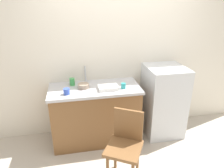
% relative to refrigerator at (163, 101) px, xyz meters
% --- Properties ---
extents(ground_plane, '(8.00, 8.00, 0.00)m').
position_rel_refrigerator_xyz_m(ground_plane, '(-0.68, -0.64, -0.57)').
color(ground_plane, '#BCB2A3').
extents(back_wall, '(4.80, 0.10, 2.62)m').
position_rel_refrigerator_xyz_m(back_wall, '(-0.68, 0.36, 0.74)').
color(back_wall, silver).
rests_on(back_wall, ground_plane).
extents(cabinet_base, '(1.29, 0.60, 0.86)m').
position_rel_refrigerator_xyz_m(cabinet_base, '(-1.10, 0.01, -0.14)').
color(cabinet_base, brown).
rests_on(cabinet_base, ground_plane).
extents(countertop, '(1.33, 0.64, 0.04)m').
position_rel_refrigerator_xyz_m(countertop, '(-1.10, 0.01, 0.31)').
color(countertop, '#B7B7BC').
rests_on(countertop, cabinet_base).
extents(faucet, '(0.02, 0.02, 0.25)m').
position_rel_refrigerator_xyz_m(faucet, '(-1.21, 0.26, 0.46)').
color(faucet, '#B7B7BC').
rests_on(faucet, countertop).
extents(refrigerator, '(0.59, 0.61, 1.14)m').
position_rel_refrigerator_xyz_m(refrigerator, '(0.00, 0.00, 0.00)').
color(refrigerator, silver).
rests_on(refrigerator, ground_plane).
extents(chair, '(0.55, 0.55, 0.89)m').
position_rel_refrigerator_xyz_m(chair, '(-0.85, -0.83, -0.07)').
color(chair, brown).
rests_on(chair, ground_plane).
extents(dish_tray, '(0.28, 0.20, 0.05)m').
position_rel_refrigerator_xyz_m(dish_tray, '(-0.92, -0.10, 0.35)').
color(dish_tray, white).
rests_on(dish_tray, countertop).
extents(terracotta_bowl, '(0.16, 0.16, 0.06)m').
position_rel_refrigerator_xyz_m(terracotta_bowl, '(-1.26, 0.01, 0.36)').
color(terracotta_bowl, gray).
rests_on(terracotta_bowl, countertop).
extents(cup_green, '(0.08, 0.08, 0.11)m').
position_rel_refrigerator_xyz_m(cup_green, '(-1.42, 0.14, 0.38)').
color(cup_green, green).
rests_on(cup_green, countertop).
extents(cup_blue, '(0.08, 0.08, 0.08)m').
position_rel_refrigerator_xyz_m(cup_blue, '(-1.50, -0.16, 0.37)').
color(cup_blue, blue).
rests_on(cup_blue, countertop).
extents(cup_teal, '(0.07, 0.07, 0.08)m').
position_rel_refrigerator_xyz_m(cup_teal, '(-0.70, -0.12, 0.37)').
color(cup_teal, teal).
rests_on(cup_teal, countertop).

